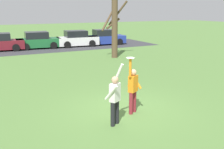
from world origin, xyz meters
name	(u,v)px	position (x,y,z in m)	size (l,w,h in m)	color
ground_plane	(124,109)	(0.00, 0.00, 0.00)	(120.00, 120.00, 0.00)	#567F3D
person_catcher	(133,87)	(0.10, -0.43, 0.98)	(0.58, 0.52, 2.08)	maroon
person_defender	(115,96)	(-0.95, -1.03, 0.98)	(0.65, 0.61, 2.04)	black
frisbee_disc	(130,58)	(-0.10, -0.54, 2.09)	(0.27, 0.27, 0.02)	white
parked_car_maroon	(0,43)	(-2.94, 17.70, 0.73)	(4.22, 2.27, 1.59)	maroon
parked_car_green	(38,41)	(0.47, 17.65, 0.73)	(4.22, 2.27, 1.59)	#1E6633
parked_car_white	(77,39)	(4.32, 17.37, 0.73)	(4.22, 2.27, 1.59)	white
parked_car_blue	(105,38)	(7.44, 17.31, 0.73)	(4.22, 2.27, 1.59)	#233893
parking_strip	(24,49)	(-0.92, 17.57, 0.00)	(26.65, 6.40, 0.01)	#38383D
bare_tree_tall	(114,27)	(4.79, 10.05, 2.39)	(2.13, 1.37, 4.59)	brown
field_cone_orange	(130,83)	(1.79, 2.58, 0.16)	(0.26, 0.26, 0.32)	orange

